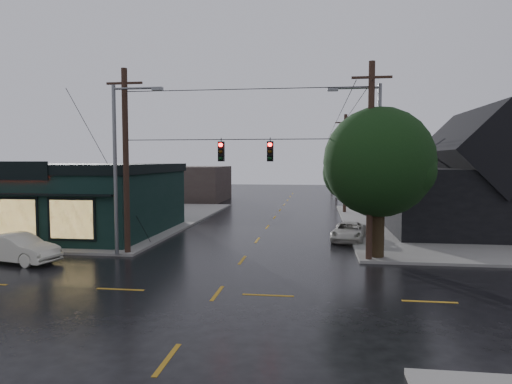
# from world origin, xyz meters

# --- Properties ---
(ground_plane) EXTENTS (160.00, 160.00, 0.00)m
(ground_plane) POSITION_xyz_m (0.00, 0.00, 0.00)
(ground_plane) COLOR black
(sidewalk_nw) EXTENTS (28.00, 28.00, 0.15)m
(sidewalk_nw) POSITION_xyz_m (-20.00, 20.00, 0.07)
(sidewalk_nw) COLOR slate
(sidewalk_nw) RESTS_ON ground
(pizza_shop) EXTENTS (16.30, 12.34, 4.90)m
(pizza_shop) POSITION_xyz_m (-15.00, 12.94, 2.56)
(pizza_shop) COLOR black
(pizza_shop) RESTS_ON ground
(ne_building) EXTENTS (12.60, 11.60, 8.75)m
(ne_building) POSITION_xyz_m (15.00, 17.00, 4.47)
(ne_building) COLOR black
(ne_building) RESTS_ON ground
(corner_tree) EXTENTS (5.72, 5.72, 7.83)m
(corner_tree) POSITION_xyz_m (7.00, 7.13, 5.09)
(corner_tree) COLOR black
(corner_tree) RESTS_ON ground
(utility_pole_nw) EXTENTS (2.00, 0.32, 10.15)m
(utility_pole_nw) POSITION_xyz_m (-6.50, 6.50, 0.00)
(utility_pole_nw) COLOR black
(utility_pole_nw) RESTS_ON ground
(utility_pole_ne) EXTENTS (2.00, 0.32, 10.15)m
(utility_pole_ne) POSITION_xyz_m (6.50, 6.50, 0.00)
(utility_pole_ne) COLOR black
(utility_pole_ne) RESTS_ON ground
(utility_pole_far_a) EXTENTS (2.00, 0.32, 9.65)m
(utility_pole_far_a) POSITION_xyz_m (6.50, 28.00, 0.00)
(utility_pole_far_a) COLOR black
(utility_pole_far_a) RESTS_ON ground
(utility_pole_far_b) EXTENTS (2.00, 0.32, 9.15)m
(utility_pole_far_b) POSITION_xyz_m (6.50, 48.00, 0.00)
(utility_pole_far_b) COLOR black
(utility_pole_far_b) RESTS_ON ground
(utility_pole_far_c) EXTENTS (2.00, 0.32, 9.15)m
(utility_pole_far_c) POSITION_xyz_m (6.50, 68.00, 0.00)
(utility_pole_far_c) COLOR black
(utility_pole_far_c) RESTS_ON ground
(span_signal_assembly) EXTENTS (13.00, 0.48, 1.23)m
(span_signal_assembly) POSITION_xyz_m (0.10, 6.50, 5.70)
(span_signal_assembly) COLOR black
(span_signal_assembly) RESTS_ON ground
(streetlight_nw) EXTENTS (5.40, 0.30, 9.15)m
(streetlight_nw) POSITION_xyz_m (-6.80, 5.80, 0.00)
(streetlight_nw) COLOR slate
(streetlight_nw) RESTS_ON ground
(streetlight_ne) EXTENTS (5.40, 0.30, 9.15)m
(streetlight_ne) POSITION_xyz_m (7.00, 7.20, 0.00)
(streetlight_ne) COLOR slate
(streetlight_ne) RESTS_ON ground
(bg_building_west) EXTENTS (12.00, 10.00, 4.40)m
(bg_building_west) POSITION_xyz_m (-14.00, 40.00, 2.20)
(bg_building_west) COLOR #362A27
(bg_building_west) RESTS_ON ground
(bg_building_east) EXTENTS (14.00, 12.00, 5.60)m
(bg_building_east) POSITION_xyz_m (16.00, 45.00, 2.80)
(bg_building_east) COLOR black
(bg_building_east) RESTS_ON ground
(sedan_cream) EXTENTS (4.74, 2.52, 1.48)m
(sedan_cream) POSITION_xyz_m (-11.24, 3.87, 0.74)
(sedan_cream) COLOR beige
(sedan_cream) RESTS_ON ground
(suv_silver) EXTENTS (2.66, 4.56, 1.19)m
(suv_silver) POSITION_xyz_m (5.90, 12.55, 0.60)
(suv_silver) COLOR #BAB7AC
(suv_silver) RESTS_ON ground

